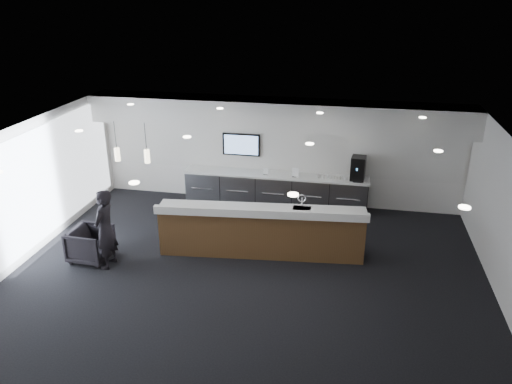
% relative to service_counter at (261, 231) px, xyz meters
% --- Properties ---
extents(ground, '(10.00, 10.00, 0.00)m').
position_rel_service_counter_xyz_m(ground, '(-0.12, -0.93, -0.58)').
color(ground, black).
rests_on(ground, ground).
extents(ceiling, '(10.00, 8.00, 0.02)m').
position_rel_service_counter_xyz_m(ceiling, '(-0.12, -0.93, 2.42)').
color(ceiling, black).
rests_on(ceiling, back_wall).
extents(back_wall, '(10.00, 0.02, 3.00)m').
position_rel_service_counter_xyz_m(back_wall, '(-0.12, 3.07, 0.92)').
color(back_wall, white).
rests_on(back_wall, ground).
extents(left_wall, '(0.02, 8.00, 3.00)m').
position_rel_service_counter_xyz_m(left_wall, '(-5.12, -0.93, 0.92)').
color(left_wall, white).
rests_on(left_wall, ground).
extents(right_wall, '(0.02, 8.00, 3.00)m').
position_rel_service_counter_xyz_m(right_wall, '(4.88, -0.93, 0.92)').
color(right_wall, white).
rests_on(right_wall, ground).
extents(soffit_bulkhead, '(10.00, 0.90, 0.70)m').
position_rel_service_counter_xyz_m(soffit_bulkhead, '(-0.12, 2.62, 2.07)').
color(soffit_bulkhead, white).
rests_on(soffit_bulkhead, back_wall).
extents(alcove_panel, '(9.80, 0.06, 1.40)m').
position_rel_service_counter_xyz_m(alcove_panel, '(-0.12, 3.04, 1.02)').
color(alcove_panel, white).
rests_on(alcove_panel, back_wall).
extents(window_blinds_wall, '(0.04, 7.36, 2.55)m').
position_rel_service_counter_xyz_m(window_blinds_wall, '(-5.08, -0.93, 0.92)').
color(window_blinds_wall, silver).
rests_on(window_blinds_wall, left_wall).
extents(back_credenza, '(5.06, 0.66, 0.95)m').
position_rel_service_counter_xyz_m(back_credenza, '(-0.12, 2.71, -0.10)').
color(back_credenza, gray).
rests_on(back_credenza, ground).
extents(wall_tv, '(1.05, 0.08, 0.62)m').
position_rel_service_counter_xyz_m(wall_tv, '(-1.12, 2.97, 1.07)').
color(wall_tv, black).
rests_on(wall_tv, back_wall).
extents(pendant_left, '(0.12, 0.12, 0.30)m').
position_rel_service_counter_xyz_m(pendant_left, '(-2.52, -0.13, 1.67)').
color(pendant_left, beige).
rests_on(pendant_left, ceiling).
extents(pendant_right, '(0.12, 0.12, 0.30)m').
position_rel_service_counter_xyz_m(pendant_right, '(-3.22, -0.13, 1.67)').
color(pendant_right, beige).
rests_on(pendant_right, ceiling).
extents(ceiling_can_lights, '(7.00, 5.00, 0.02)m').
position_rel_service_counter_xyz_m(ceiling_can_lights, '(-0.12, -0.93, 2.39)').
color(ceiling_can_lights, white).
rests_on(ceiling_can_lights, ceiling).
extents(service_counter, '(4.71, 1.23, 1.49)m').
position_rel_service_counter_xyz_m(service_counter, '(0.00, 0.00, 0.00)').
color(service_counter, brown).
rests_on(service_counter, ground).
extents(coffee_machine, '(0.41, 0.51, 0.64)m').
position_rel_service_counter_xyz_m(coffee_machine, '(2.08, 2.71, 0.69)').
color(coffee_machine, black).
rests_on(coffee_machine, back_credenza).
extents(info_sign_left, '(0.14, 0.04, 0.19)m').
position_rel_service_counter_xyz_m(info_sign_left, '(-0.36, 2.61, 0.47)').
color(info_sign_left, white).
rests_on(info_sign_left, back_credenza).
extents(info_sign_right, '(0.18, 0.07, 0.24)m').
position_rel_service_counter_xyz_m(info_sign_right, '(0.45, 2.59, 0.49)').
color(info_sign_right, white).
rests_on(info_sign_right, back_credenza).
extents(armchair, '(0.88, 0.86, 0.77)m').
position_rel_service_counter_xyz_m(armchair, '(-3.68, -1.00, -0.19)').
color(armchair, black).
rests_on(armchair, ground).
extents(lounge_guest, '(0.44, 0.66, 1.78)m').
position_rel_service_counter_xyz_m(lounge_guest, '(-3.18, -1.17, 0.31)').
color(lounge_guest, black).
rests_on(lounge_guest, ground).
extents(cup_0, '(0.10, 0.10, 0.09)m').
position_rel_service_counter_xyz_m(cup_0, '(1.77, 2.63, 0.42)').
color(cup_0, white).
rests_on(cup_0, back_credenza).
extents(cup_1, '(0.14, 0.14, 0.09)m').
position_rel_service_counter_xyz_m(cup_1, '(1.63, 2.63, 0.42)').
color(cup_1, white).
rests_on(cup_1, back_credenza).
extents(cup_2, '(0.12, 0.12, 0.09)m').
position_rel_service_counter_xyz_m(cup_2, '(1.49, 2.63, 0.42)').
color(cup_2, white).
rests_on(cup_2, back_credenza).
extents(cup_3, '(0.13, 0.13, 0.09)m').
position_rel_service_counter_xyz_m(cup_3, '(1.35, 2.63, 0.42)').
color(cup_3, white).
rests_on(cup_3, back_credenza).
extents(cup_4, '(0.14, 0.14, 0.09)m').
position_rel_service_counter_xyz_m(cup_4, '(1.21, 2.63, 0.42)').
color(cup_4, white).
rests_on(cup_4, back_credenza).
extents(cup_5, '(0.11, 0.11, 0.09)m').
position_rel_service_counter_xyz_m(cup_5, '(1.07, 2.63, 0.42)').
color(cup_5, white).
rests_on(cup_5, back_credenza).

